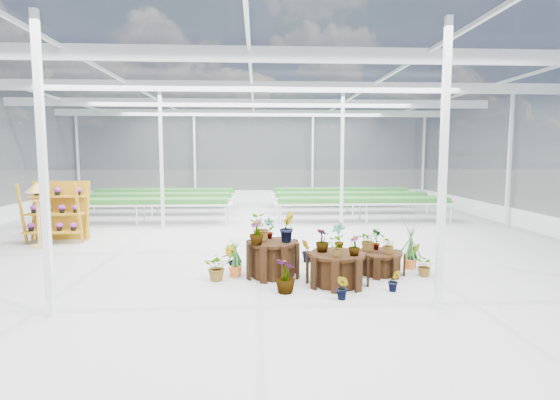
{
  "coord_description": "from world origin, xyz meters",
  "views": [
    {
      "loc": [
        0.14,
        -10.58,
        2.45
      ],
      "look_at": [
        0.71,
        0.34,
        1.3
      ],
      "focal_mm": 28.0,
      "sensor_mm": 36.0,
      "label": 1
    }
  ],
  "objects_px": {
    "plinth_mid": "(337,269)",
    "plinth_low": "(379,263)",
    "plinth_tall": "(273,259)",
    "bird_table": "(38,215)",
    "shelf_rack": "(56,212)"
  },
  "relations": [
    {
      "from": "plinth_mid",
      "to": "plinth_low",
      "type": "bearing_deg",
      "value": 34.99
    },
    {
      "from": "plinth_mid",
      "to": "plinth_low",
      "type": "relative_size",
      "value": 1.14
    },
    {
      "from": "plinth_tall",
      "to": "plinth_low",
      "type": "xyz_separation_m",
      "value": [
        2.2,
        0.1,
        -0.13
      ]
    },
    {
      "from": "plinth_mid",
      "to": "bird_table",
      "type": "distance_m",
      "value": 8.14
    },
    {
      "from": "plinth_low",
      "to": "shelf_rack",
      "type": "distance_m",
      "value": 8.94
    },
    {
      "from": "plinth_mid",
      "to": "bird_table",
      "type": "xyz_separation_m",
      "value": [
        -7.24,
        3.68,
        0.56
      ]
    },
    {
      "from": "plinth_mid",
      "to": "plinth_low",
      "type": "xyz_separation_m",
      "value": [
        1.0,
        0.7,
        -0.08
      ]
    },
    {
      "from": "plinth_tall",
      "to": "bird_table",
      "type": "distance_m",
      "value": 6.8
    },
    {
      "from": "bird_table",
      "to": "shelf_rack",
      "type": "bearing_deg",
      "value": 100.88
    },
    {
      "from": "bird_table",
      "to": "plinth_mid",
      "type": "bearing_deg",
      "value": -6.18
    },
    {
      "from": "plinth_tall",
      "to": "shelf_rack",
      "type": "relative_size",
      "value": 0.62
    },
    {
      "from": "plinth_low",
      "to": "shelf_rack",
      "type": "bearing_deg",
      "value": 155.47
    },
    {
      "from": "plinth_low",
      "to": "bird_table",
      "type": "xyz_separation_m",
      "value": [
        -8.24,
        2.98,
        0.64
      ]
    },
    {
      "from": "plinth_tall",
      "to": "shelf_rack",
      "type": "distance_m",
      "value": 7.05
    },
    {
      "from": "plinth_tall",
      "to": "bird_table",
      "type": "bearing_deg",
      "value": 153.03
    }
  ]
}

